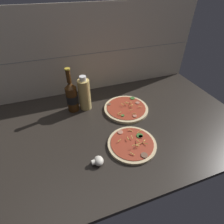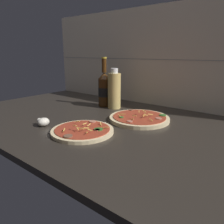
{
  "view_description": "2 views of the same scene",
  "coord_description": "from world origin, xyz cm",
  "views": [
    {
      "loc": [
        -24.66,
        -70.61,
        72.39
      ],
      "look_at": [
        1.56,
        3.11,
        10.45
      ],
      "focal_mm": 28.0,
      "sensor_mm": 36.0,
      "label": 1
    },
    {
      "loc": [
        66.8,
        -74.29,
        33.91
      ],
      "look_at": [
        3.49,
        4.45,
        6.27
      ],
      "focal_mm": 35.0,
      "sensor_mm": 36.0,
      "label": 2
    }
  ],
  "objects": [
    {
      "name": "beer_bottle",
      "position": [
        -17.71,
        23.48,
        12.93
      ],
      "size": [
        7.17,
        7.17,
        28.84
      ],
      "color": "#47280F",
      "rests_on": "counter_slab"
    },
    {
      "name": "counter_slab",
      "position": [
        0.0,
        0.0,
        1.25
      ],
      "size": [
        160.0,
        90.0,
        2.5
      ],
      "color": "#28231E",
      "rests_on": "ground"
    },
    {
      "name": "pizza_near",
      "position": [
        5.44,
        -16.96,
        3.34
      ],
      "size": [
        25.27,
        25.27,
        4.09
      ],
      "color": "beige",
      "rests_on": "counter_slab"
    },
    {
      "name": "mushroom_left",
      "position": [
        -14.23,
        -21.98,
        4.36
      ],
      "size": [
        5.59,
        5.33,
        3.73
      ],
      "color": "white",
      "rests_on": "counter_slab"
    },
    {
      "name": "oil_bottle",
      "position": [
        -9.75,
        22.94,
        13.02
      ],
      "size": [
        7.44,
        7.44,
        22.89
      ],
      "color": "#D6B766",
      "rests_on": "counter_slab"
    },
    {
      "name": "pizza_far",
      "position": [
        14.41,
        11.73,
        3.48
      ],
      "size": [
        28.54,
        28.54,
        4.93
      ],
      "color": "beige",
      "rests_on": "counter_slab"
    },
    {
      "name": "tile_backsplash",
      "position": [
        0.0,
        45.5,
        30.0
      ],
      "size": [
        160.0,
        1.13,
        60.0
      ],
      "color": "beige",
      "rests_on": "ground"
    }
  ]
}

